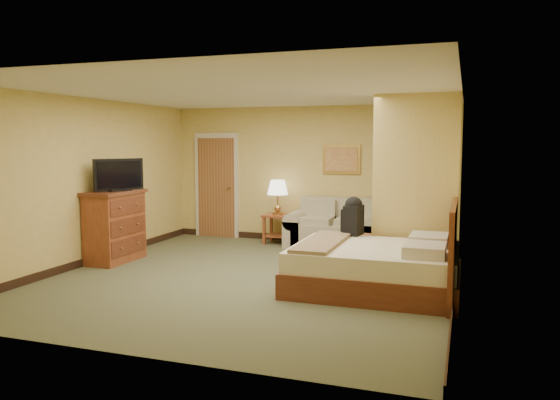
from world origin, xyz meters
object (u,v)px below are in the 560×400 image
at_px(dresser, 115,226).
at_px(coffee_table, 361,246).
at_px(loveseat, 336,232).
at_px(bed, 379,267).

bearing_deg(dresser, coffee_table, 10.54).
bearing_deg(loveseat, bed, -65.91).
bearing_deg(coffee_table, bed, -68.43).
bearing_deg(coffee_table, loveseat, 115.80).
height_order(coffee_table, dresser, dresser).
relative_size(loveseat, dresser, 1.55).
bearing_deg(dresser, bed, -5.15).
bearing_deg(loveseat, dresser, -143.52).
relative_size(loveseat, bed, 0.84).
xyz_separation_m(loveseat, bed, (1.20, -2.67, 0.02)).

